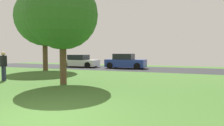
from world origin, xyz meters
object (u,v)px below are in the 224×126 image
maple_tree_near (63,14)px  parked_car_blue (125,62)px  oak_tree_right (45,17)px  person_catcher (4,65)px  parked_car_white (80,61)px

maple_tree_near → parked_car_blue: 11.46m
oak_tree_right → person_catcher: (2.32, -6.41, -3.94)m
oak_tree_right → maple_tree_near: oak_tree_right is taller
parked_car_white → parked_car_blue: size_ratio=1.00×
oak_tree_right → maple_tree_near: (6.32, -6.12, -1.22)m
maple_tree_near → person_catcher: (-4.00, -0.29, -2.71)m
oak_tree_right → parked_car_white: oak_tree_right is taller
oak_tree_right → parked_car_blue: 8.96m
oak_tree_right → parked_car_blue: (6.18, 4.94, -4.20)m
person_catcher → parked_car_blue: person_catcher is taller
parked_car_blue → oak_tree_right: bearing=-141.3°
oak_tree_right → parked_car_blue: oak_tree_right is taller
person_catcher → maple_tree_near: bearing=90.1°
parked_car_blue → parked_car_white: bearing=-178.8°
oak_tree_right → maple_tree_near: 8.88m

